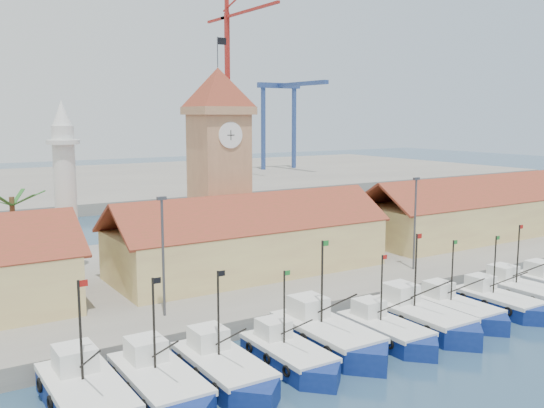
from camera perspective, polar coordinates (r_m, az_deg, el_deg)
ground at (r=44.18m, az=11.39°, el=-13.62°), size 400.00×400.00×0.00m
quay at (r=62.56m, az=-4.04°, el=-6.19°), size 140.00×32.00×1.50m
terminal at (r=143.11m, az=-20.66°, el=1.59°), size 240.00×80.00×2.00m
boat_0 at (r=36.60m, az=-16.92°, el=-17.24°), size 3.78×10.35×7.83m
boat_1 at (r=37.33m, az=-10.37°, el=-16.54°), size 3.61×9.89×7.48m
boat_2 at (r=38.77m, az=-4.37°, el=-15.47°), size 3.55×9.71×7.35m
boat_3 at (r=40.96m, az=1.79°, el=-14.21°), size 3.24×8.86×6.71m
boat_4 at (r=43.96m, az=5.46°, el=-12.44°), size 3.91×10.72×8.11m
boat_5 at (r=45.94m, az=10.87°, el=-11.82°), size 3.23×8.85×6.70m
boat_6 at (r=48.89m, az=14.03°, el=-10.52°), size 3.77×10.33×7.82m
boat_7 at (r=51.99m, az=17.15°, el=-9.63°), size 3.28×8.98×6.79m
boat_8 at (r=55.22m, az=20.74°, el=-8.75°), size 3.25×8.89×6.73m
boat_9 at (r=58.85m, az=22.65°, el=-7.76°), size 3.46×9.48×7.18m
hall_center at (r=58.41m, az=-2.20°, el=-3.96°), size 27.04×10.13×7.61m
hall_right at (r=79.19m, az=18.23°, el=-1.13°), size 31.20×10.13×7.61m
clock_tower at (r=62.50m, az=-5.02°, el=4.21°), size 5.80×5.80×22.70m
minaret at (r=59.34m, az=-18.88°, el=1.42°), size 3.00×3.00×16.30m
palm_tree at (r=56.94m, az=-23.13°, el=-2.63°), size 5.60×5.03×8.39m
lamp_posts at (r=51.57m, az=2.75°, el=-2.78°), size 80.70×0.25×9.03m
crane_red_right at (r=151.77m, az=-3.97°, el=12.55°), size 1.00×33.22×46.25m
gantry at (r=163.51m, az=1.30°, el=9.57°), size 13.00×22.00×23.20m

